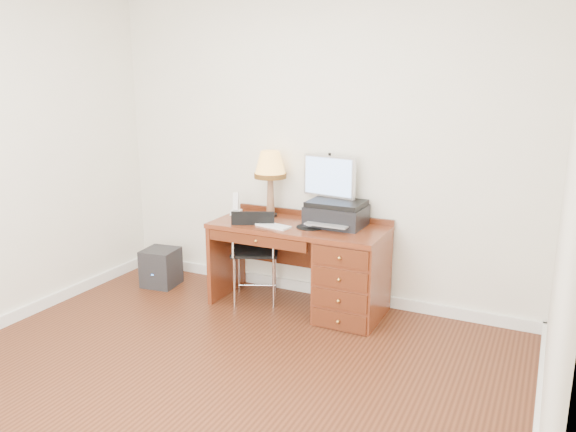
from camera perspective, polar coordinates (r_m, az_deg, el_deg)
The scene contains 12 objects.
ground at distance 3.95m, azimuth -7.83°, elevation -16.28°, with size 4.00×4.00×0.00m, color #3F1C0E.
room_shell at distance 4.40m, azimuth -3.23°, elevation -12.09°, with size 4.00×4.00×4.00m.
desk at distance 4.78m, azimuth 4.62°, elevation -5.21°, with size 1.50×0.67×0.75m.
monitor at distance 4.87m, azimuth 4.13°, elevation 3.66°, with size 0.50×0.20×0.57m.
keyboard at distance 4.76m, azimuth -2.03°, elevation -0.89°, with size 0.42×0.12×0.02m, color white.
mouse_pad at distance 4.71m, azimuth 2.26°, elevation -1.00°, with size 0.23×0.23×0.05m.
printer at distance 4.77m, azimuth 4.94°, elevation 0.27°, with size 0.48×0.38×0.21m.
leg_lamp at distance 5.01m, azimuth -1.82°, elevation 4.83°, with size 0.29×0.29×0.59m.
phone at distance 5.15m, azimuth -5.30°, elevation 0.81°, with size 0.12×0.12×0.21m.
pen_cup at distance 4.93m, azimuth 3.34°, elevation 0.18°, with size 0.09×0.09×0.11m, color black.
chair at distance 4.99m, azimuth -3.74°, elevation -3.02°, with size 0.54×0.55×0.87m.
equipment_box at distance 5.61m, azimuth -12.78°, elevation -5.10°, with size 0.31×0.31×0.36m, color black.
Camera 1 is at (1.93, -2.81, 1.98)m, focal length 35.00 mm.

